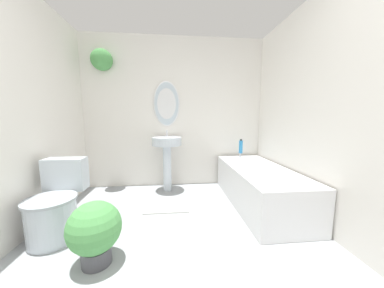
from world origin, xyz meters
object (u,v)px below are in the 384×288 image
Objects in this scene: pedestal_sink at (167,150)px; potted_plant at (95,230)px; toilet at (56,207)px; shampoo_bottle at (241,147)px; bathtub at (258,185)px.

potted_plant is at bearing -108.91° from pedestal_sink.
toilet is 0.76× the size of pedestal_sink.
shampoo_bottle is (1.17, 0.03, 0.03)m from pedestal_sink.
pedestal_sink reaches higher than bathtub.
toilet reaches higher than potted_plant.
bathtub is 7.18× the size of shampoo_bottle.
pedestal_sink is (1.02, 1.08, 0.35)m from toilet.
bathtub is 1.92m from potted_plant.
shampoo_bottle is at bearing 92.12° from bathtub.
bathtub is at bearing -26.52° from pedestal_sink.
pedestal_sink is at bearing 153.48° from bathtub.
potted_plant is at bearing -38.83° from toilet.
bathtub is 3.26× the size of potted_plant.
bathtub is at bearing -87.88° from shampoo_bottle.
potted_plant is (0.51, -0.41, -0.01)m from toilet.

